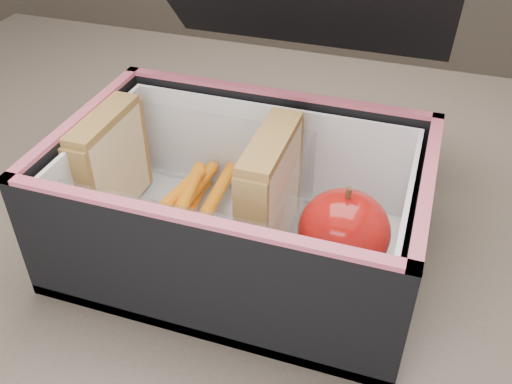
% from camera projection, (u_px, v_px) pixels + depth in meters
% --- Properties ---
extents(kitchen_table, '(1.20, 0.80, 0.75)m').
position_uv_depth(kitchen_table, '(277.00, 289.00, 0.60)').
color(kitchen_table, brown).
rests_on(kitchen_table, ground).
extents(lunch_bag, '(0.29, 0.32, 0.25)m').
position_uv_depth(lunch_bag, '(243.00, 194.00, 0.47)').
color(lunch_bag, black).
rests_on(lunch_bag, kitchen_table).
extents(plastic_tub, '(0.19, 0.14, 0.08)m').
position_uv_depth(plastic_tub, '(188.00, 191.00, 0.49)').
color(plastic_tub, white).
rests_on(plastic_tub, lunch_bag).
extents(sandwich_left, '(0.02, 0.09, 0.10)m').
position_uv_depth(sandwich_left, '(110.00, 164.00, 0.51)').
color(sandwich_left, beige).
rests_on(sandwich_left, plastic_tub).
extents(sandwich_right, '(0.03, 0.09, 0.11)m').
position_uv_depth(sandwich_right, '(270.00, 193.00, 0.47)').
color(sandwich_right, beige).
rests_on(sandwich_right, plastic_tub).
extents(carrot_sticks, '(0.06, 0.13, 0.03)m').
position_uv_depth(carrot_sticks, '(189.00, 200.00, 0.52)').
color(carrot_sticks, '#D26304').
rests_on(carrot_sticks, plastic_tub).
extents(paper_napkin, '(0.10, 0.10, 0.01)m').
position_uv_depth(paper_napkin, '(334.00, 263.00, 0.47)').
color(paper_napkin, white).
rests_on(paper_napkin, lunch_bag).
extents(red_apple, '(0.09, 0.09, 0.08)m').
position_uv_depth(red_apple, '(344.00, 232.00, 0.45)').
color(red_apple, maroon).
rests_on(red_apple, paper_napkin).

